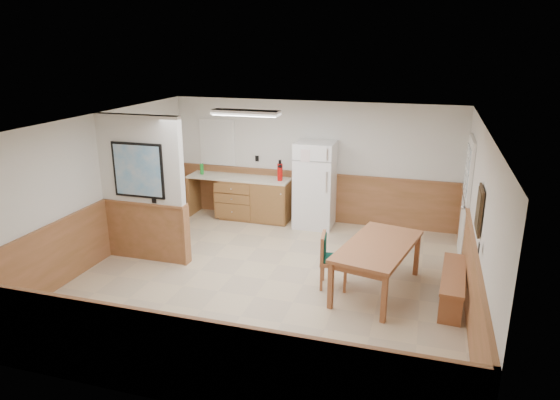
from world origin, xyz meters
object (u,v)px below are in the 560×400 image
(dining_chair, at_px, (329,256))
(dining_bench, at_px, (453,280))
(dining_table, at_px, (378,250))
(fire_extinguisher, at_px, (280,172))
(refrigerator, at_px, (315,185))
(soap_bottle, at_px, (202,169))

(dining_chair, bearing_deg, dining_bench, -5.64)
(dining_table, distance_m, fire_extinguisher, 3.41)
(fire_extinguisher, bearing_deg, dining_table, -22.80)
(dining_table, xyz_separation_m, dining_chair, (-0.72, -0.07, -0.16))
(dining_table, height_order, dining_bench, dining_table)
(dining_table, distance_m, dining_chair, 0.74)
(refrigerator, height_order, dining_bench, refrigerator)
(fire_extinguisher, bearing_deg, dining_bench, -11.93)
(refrigerator, relative_size, soap_bottle, 7.42)
(dining_bench, xyz_separation_m, fire_extinguisher, (-3.36, 2.52, 0.75))
(dining_bench, distance_m, dining_chair, 1.82)
(soap_bottle, bearing_deg, dining_bench, -26.34)
(dining_table, relative_size, dining_chair, 2.28)
(refrigerator, bearing_deg, soap_bottle, 179.24)
(fire_extinguisher, distance_m, soap_bottle, 1.76)
(dining_chair, relative_size, fire_extinguisher, 1.97)
(refrigerator, distance_m, dining_table, 2.93)
(dining_table, distance_m, dining_bench, 1.14)
(refrigerator, distance_m, dining_bench, 3.67)
(dining_chair, xyz_separation_m, soap_bottle, (-3.31, 2.58, 0.52))
(dining_bench, height_order, fire_extinguisher, fire_extinguisher)
(dining_bench, distance_m, fire_extinguisher, 4.27)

